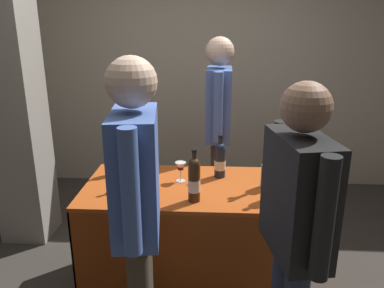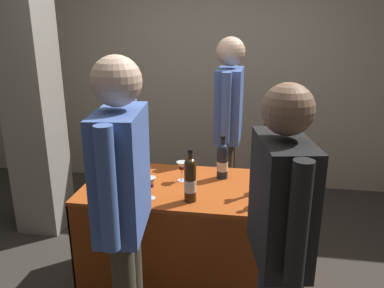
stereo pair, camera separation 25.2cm
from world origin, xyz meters
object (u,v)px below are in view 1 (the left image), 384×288
Objects in this scene: tasting_table at (192,218)px; flower_vase at (268,170)px; featured_wine_bottle at (194,179)px; vendor_presenter at (218,118)px; wine_glass_mid at (181,167)px; display_bottle_0 at (220,159)px; concrete_pillar at (5,33)px; wine_glass_near_vendor at (153,185)px; taster_foreground_right at (137,197)px.

tasting_table is 3.65× the size of flower_vase.
featured_wine_bottle is 1.11m from vendor_presenter.
display_bottle_0 is at bearing 19.51° from wine_glass_mid.
tasting_table is 10.46× the size of wine_glass_mid.
wine_glass_near_vendor is at bearing -34.40° from concrete_pillar.
wine_glass_near_vendor is 0.34m from wine_glass_mid.
display_bottle_0 is 0.18× the size of vendor_presenter.
display_bottle_0 is at bearing 151.61° from flower_vase.
concrete_pillar is 2.41× the size of tasting_table.
vendor_presenter is (0.41, 1.09, 0.17)m from wine_glass_near_vendor.
flower_vase is at bearing -17.59° from concrete_pillar.
wine_glass_mid is (-0.11, 0.31, -0.04)m from featured_wine_bottle.
vendor_presenter is (-0.01, 0.68, 0.14)m from display_bottle_0.
concrete_pillar is 25.26× the size of wine_glass_mid.
taster_foreground_right is at bearing -100.52° from wine_glass_mid.
concrete_pillar is at bearing 164.61° from display_bottle_0.
vendor_presenter is at bearing 81.61° from featured_wine_bottle.
display_bottle_0 is at bearing -15.39° from concrete_pillar.
taster_foreground_right is at bearing -107.82° from tasting_table.
wine_glass_near_vendor is at bearing -18.81° from vendor_presenter.
display_bottle_0 is at bearing 2.47° from vendor_presenter.
wine_glass_near_vendor reaches higher than tasting_table.
concrete_pillar is at bearing 145.60° from wine_glass_near_vendor.
concrete_pillar is 1.85m from vendor_presenter.
vendor_presenter is (0.27, 0.78, 0.16)m from wine_glass_mid.
taster_foreground_right is at bearing -117.63° from featured_wine_bottle.
taster_foreground_right is (-0.42, -0.90, 0.12)m from display_bottle_0.
concrete_pillar is 2.07× the size of taster_foreground_right.
display_bottle_0 is at bearing 67.61° from featured_wine_bottle.
concrete_pillar is 2.29m from flower_vase.
taster_foreground_right is (-0.26, -0.49, 0.11)m from featured_wine_bottle.
flower_vase is (2.02, -0.64, -0.86)m from concrete_pillar.
wine_glass_mid is 0.08× the size of vendor_presenter.
flower_vase is at bearing 22.71° from vendor_presenter.
flower_vase is 0.23× the size of vendor_presenter.
featured_wine_bottle is 0.84× the size of flower_vase.
wine_glass_mid is at bearing -21.66° from concrete_pillar.
flower_vase reaches higher than featured_wine_bottle.
wine_glass_mid is 0.82m from taster_foreground_right.
concrete_pillar is at bearing 156.96° from tasting_table.
display_bottle_0 is 0.59m from wine_glass_near_vendor.
concrete_pillar is at bearing 162.41° from flower_vase.
concrete_pillar is 1.96m from featured_wine_bottle.
display_bottle_0 is 0.29m from wine_glass_mid.
wine_glass_near_vendor is at bearing -134.24° from tasting_table.
taster_foreground_right is (-0.42, -1.58, -0.02)m from vendor_presenter.
featured_wine_bottle is 0.54m from flower_vase.
featured_wine_bottle is 0.57m from taster_foreground_right.
wine_glass_mid is 0.08× the size of taster_foreground_right.
featured_wine_bottle is at bearing -83.65° from tasting_table.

